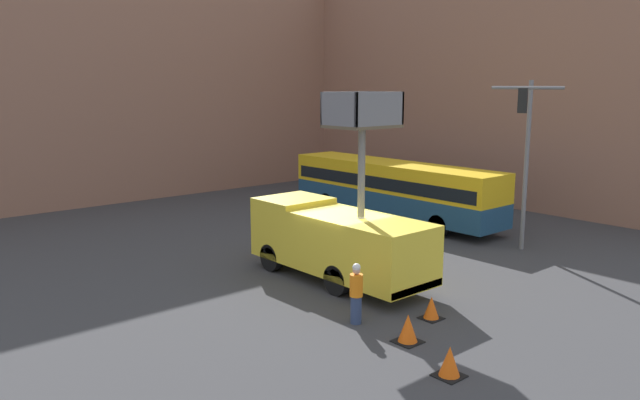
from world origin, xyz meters
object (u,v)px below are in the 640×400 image
utility_truck (338,237)px  traffic_cone_near_truck (431,308)px  traffic_cone_far_side (408,329)px  city_bus (394,186)px  traffic_cone_mid_road (450,362)px  road_worker_near_truck (356,294)px  road_worker_directing (368,237)px  traffic_light_pole (525,141)px

utility_truck → traffic_cone_near_truck: bearing=-94.9°
utility_truck → traffic_cone_far_side: utility_truck is taller
city_bus → traffic_cone_near_truck: size_ratio=17.81×
city_bus → traffic_cone_mid_road: (-11.87, -12.66, -1.38)m
utility_truck → city_bus: (8.89, 5.51, 0.17)m
traffic_cone_near_truck → traffic_cone_far_side: (-1.81, -0.67, 0.05)m
road_worker_near_truck → traffic_cone_mid_road: (-0.67, -3.85, -0.54)m
road_worker_directing → traffic_cone_near_truck: size_ratio=2.62×
traffic_cone_mid_road → traffic_cone_far_side: 2.12m
traffic_cone_mid_road → traffic_cone_far_side: bearing=68.6°
city_bus → traffic_cone_far_side: bearing=138.9°
traffic_light_pole → traffic_cone_far_side: traffic_light_pole is taller
traffic_light_pole → traffic_cone_far_side: 11.36m
road_worker_near_truck → road_worker_directing: (5.07, 4.56, -0.00)m
traffic_cone_mid_road → city_bus: bearing=46.8°
road_worker_near_truck → road_worker_directing: bearing=107.3°
traffic_light_pole → road_worker_directing: bearing=145.6°
traffic_cone_near_truck → city_bus: bearing=47.2°
traffic_cone_mid_road → utility_truck: bearing=67.4°
city_bus → traffic_cone_near_truck: bearing=142.2°
traffic_light_pole → traffic_cone_near_truck: traffic_light_pole is taller
road_worker_directing → utility_truck: bearing=111.1°
traffic_cone_far_side → road_worker_directing: bearing=52.4°
traffic_cone_near_truck → traffic_light_pole: bearing=14.9°
traffic_cone_near_truck → traffic_cone_mid_road: 3.70m
road_worker_near_truck → traffic_cone_mid_road: bearing=-34.5°
city_bus → traffic_light_pole: 8.37m
city_bus → road_worker_near_truck: bearing=133.2°
road_worker_near_truck → traffic_cone_mid_road: road_worker_near_truck is taller
road_worker_directing → traffic_cone_far_side: size_ratio=2.30×
city_bus → road_worker_near_truck: size_ratio=6.78×
traffic_light_pole → traffic_cone_mid_road: (-10.91, -4.86, -4.25)m
city_bus → traffic_cone_mid_road: city_bus is taller
traffic_light_pole → traffic_cone_mid_road: size_ratio=9.28×
traffic_cone_near_truck → traffic_cone_far_side: 1.94m
utility_truck → traffic_cone_near_truck: utility_truck is taller
road_worker_directing → traffic_cone_far_side: (-4.96, -6.44, -0.53)m
road_worker_directing → traffic_cone_near_truck: (-3.14, -5.76, -0.57)m
traffic_cone_mid_road → traffic_cone_near_truck: bearing=45.6°
city_bus → traffic_cone_mid_road: size_ratio=16.22×
utility_truck → traffic_cone_far_side: (-2.20, -5.18, -1.20)m
city_bus → utility_truck: bearing=126.8°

